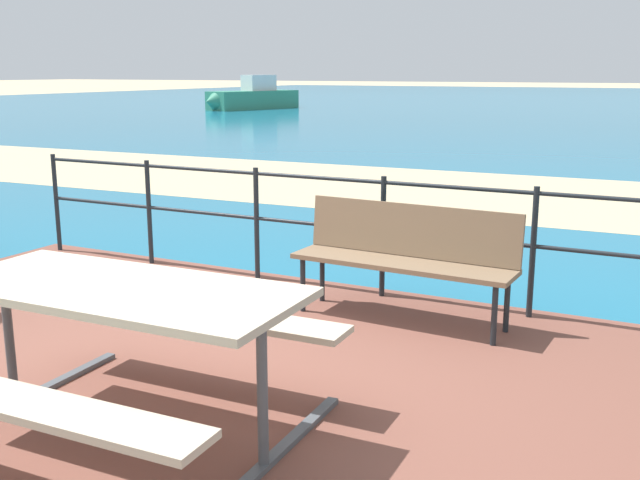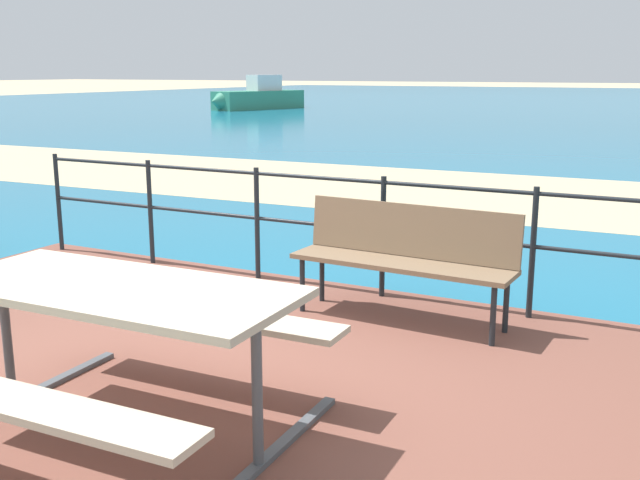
# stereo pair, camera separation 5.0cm
# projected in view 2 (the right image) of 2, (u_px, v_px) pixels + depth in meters

# --- Properties ---
(ground_plane) EXTENTS (240.00, 240.00, 0.00)m
(ground_plane) POSITION_uv_depth(u_px,v_px,m) (123.00, 403.00, 4.26)
(ground_plane) COLOR tan
(patio_paving) EXTENTS (6.40, 5.20, 0.06)m
(patio_paving) POSITION_uv_depth(u_px,v_px,m) (122.00, 398.00, 4.25)
(patio_paving) COLOR brown
(patio_paving) RESTS_ON ground
(beach_strip) EXTENTS (54.11, 6.16, 0.01)m
(beach_strip) POSITION_uv_depth(u_px,v_px,m) (493.00, 194.00, 11.44)
(beach_strip) COLOR tan
(beach_strip) RESTS_ON ground
(picnic_table) EXTENTS (1.83, 1.61, 0.78)m
(picnic_table) POSITION_uv_depth(u_px,v_px,m) (118.00, 321.00, 3.63)
(picnic_table) COLOR #BCAD93
(picnic_table) RESTS_ON patio_paving
(park_bench) EXTENTS (1.65, 0.49, 0.84)m
(park_bench) POSITION_uv_depth(u_px,v_px,m) (405.00, 251.00, 5.42)
(park_bench) COLOR #7A6047
(park_bench) RESTS_ON patio_paving
(railing_fence) EXTENTS (5.94, 0.04, 0.98)m
(railing_fence) POSITION_uv_depth(u_px,v_px,m) (317.00, 215.00, 6.21)
(railing_fence) COLOR #1E2328
(railing_fence) RESTS_ON patio_paving
(boat_near) EXTENTS (2.70, 5.47, 1.63)m
(boat_near) POSITION_uv_depth(u_px,v_px,m) (258.00, 98.00, 36.41)
(boat_near) COLOR #338466
(boat_near) RESTS_ON sea_water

